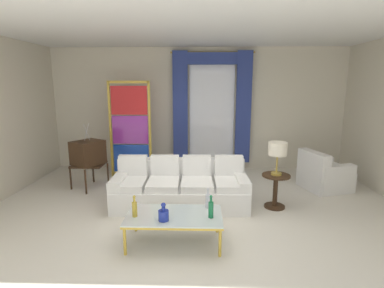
{
  "coord_description": "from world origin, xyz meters",
  "views": [
    {
      "loc": [
        0.08,
        -4.45,
        2.14
      ],
      "look_at": [
        -0.08,
        0.9,
        1.05
      ],
      "focal_mm": 27.91,
      "sensor_mm": 36.0,
      "label": 1
    }
  ],
  "objects": [
    {
      "name": "vintage_tv",
      "position": [
        -2.23,
        1.42,
        0.73
      ],
      "size": [
        0.74,
        0.76,
        1.35
      ],
      "color": "#382314",
      "rests_on": "ground"
    },
    {
      "name": "bottle_crystal_tall",
      "position": [
        -0.39,
        -0.9,
        0.49
      ],
      "size": [
        0.14,
        0.14,
        0.24
      ],
      "color": "navy",
      "rests_on": "coffee_table"
    },
    {
      "name": "curtained_window",
      "position": [
        0.34,
        2.89,
        1.74
      ],
      "size": [
        2.0,
        0.17,
        2.7
      ],
      "color": "white",
      "rests_on": "ground"
    },
    {
      "name": "round_side_table",
      "position": [
        1.38,
        0.52,
        0.36
      ],
      "size": [
        0.48,
        0.48,
        0.59
      ],
      "color": "#382314",
      "rests_on": "ground"
    },
    {
      "name": "wall_rear",
      "position": [
        0.0,
        3.06,
        1.5
      ],
      "size": [
        8.0,
        0.12,
        3.0
      ],
      "primitive_type": "cube",
      "color": "beige",
      "rests_on": "ground"
    },
    {
      "name": "peacock_figurine",
      "position": [
        -1.18,
        1.76,
        0.22
      ],
      "size": [
        0.44,
        0.6,
        0.5
      ],
      "color": "beige",
      "rests_on": "ground"
    },
    {
      "name": "ground_plane",
      "position": [
        0.0,
        0.0,
        0.0
      ],
      "size": [
        16.0,
        16.0,
        0.0
      ],
      "primitive_type": "plane",
      "color": "silver"
    },
    {
      "name": "ceiling_slab",
      "position": [
        0.0,
        0.8,
        3.02
      ],
      "size": [
        8.0,
        7.6,
        0.04
      ],
      "primitive_type": "cube",
      "color": "white"
    },
    {
      "name": "bottle_ruby_flask",
      "position": [
        0.18,
        -0.48,
        0.53
      ],
      "size": [
        0.07,
        0.07,
        0.29
      ],
      "color": "silver",
      "rests_on": "coffee_table"
    },
    {
      "name": "armchair_white",
      "position": [
        2.59,
        1.5,
        0.29
      ],
      "size": [
        1.01,
        1.0,
        0.8
      ],
      "color": "white",
      "rests_on": "ground"
    },
    {
      "name": "bottle_amber_squat",
      "position": [
        0.21,
        -0.8,
        0.53
      ],
      "size": [
        0.07,
        0.07,
        0.31
      ],
      "color": "#196B3D",
      "rests_on": "coffee_table"
    },
    {
      "name": "stained_glass_divider",
      "position": [
        -1.53,
        2.23,
        1.06
      ],
      "size": [
        0.95,
        0.05,
        2.2
      ],
      "color": "gold",
      "rests_on": "ground"
    },
    {
      "name": "couch_white_long",
      "position": [
        -0.28,
        0.61,
        0.31
      ],
      "size": [
        2.36,
        0.98,
        0.86
      ],
      "color": "white",
      "rests_on": "ground"
    },
    {
      "name": "table_lamp_brass",
      "position": [
        1.38,
        0.52,
        1.03
      ],
      "size": [
        0.32,
        0.32,
        0.57
      ],
      "color": "#B29338",
      "rests_on": "round_side_table"
    },
    {
      "name": "bottle_blue_decanter",
      "position": [
        -0.79,
        -0.79,
        0.53
      ],
      "size": [
        0.07,
        0.07,
        0.3
      ],
      "color": "gold",
      "rests_on": "coffee_table"
    },
    {
      "name": "coffee_table",
      "position": [
        -0.27,
        -0.72,
        0.38
      ],
      "size": [
        1.28,
        0.71,
        0.41
      ],
      "color": "silver",
      "rests_on": "ground"
    }
  ]
}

